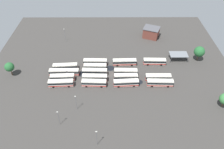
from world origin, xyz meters
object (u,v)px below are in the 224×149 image
(bus_row1_slot2, at_px, (126,72))
(bus_row2_slot0, at_px, (95,62))
(bus_row3_slot2, at_px, (64,72))
(bus_row3_slot3, at_px, (62,77))
(bus_row0_slot0, at_px, (154,62))
(bus_row3_slot1, at_px, (65,67))
(maintenance_shelter, at_px, (179,54))
(bus_row1_slot0, at_px, (124,62))
(bus_row0_slot3, at_px, (158,77))
(bus_row3_slot4, at_px, (61,83))
(lamp_post_by_building, at_px, (97,137))
(tree_northeast, at_px, (199,52))
(lamp_post_near_entrance, at_px, (76,102))
(bus_row2_slot2, at_px, (95,72))
(tree_west_edge, at_px, (9,67))
(depot_building, at_px, (151,32))
(bus_row0_slot4, at_px, (160,83))
(lamp_post_mid_lot, at_px, (65,35))
(lamp_post_far_corner, at_px, (59,117))
(bus_row2_slot1, at_px, (95,67))
(bus_row2_slot3, at_px, (95,78))
(bus_row1_slot3, at_px, (126,77))
(bus_row1_slot4, at_px, (126,83))
(bus_row2_slot4, at_px, (94,83))

(bus_row1_slot2, height_order, bus_row2_slot0, same)
(bus_row3_slot2, height_order, bus_row3_slot3, same)
(bus_row0_slot0, height_order, bus_row3_slot1, same)
(bus_row3_slot1, bearing_deg, bus_row3_slot2, 92.35)
(bus_row2_slot0, distance_m, maintenance_shelter, 44.52)
(bus_row1_slot0, distance_m, bus_row2_slot0, 15.29)
(bus_row0_slot3, relative_size, bus_row3_slot4, 1.04)
(lamp_post_by_building, xyz_separation_m, tree_northeast, (-51.51, -50.52, 1.12))
(bus_row1_slot2, bearing_deg, lamp_post_near_entrance, 45.15)
(bus_row0_slot3, relative_size, tree_northeast, 1.45)
(bus_row1_slot0, xyz_separation_m, bus_row3_slot4, (30.45, 15.77, -0.00))
(bus_row2_slot2, bearing_deg, bus_row3_slot3, 15.01)
(bus_row3_slot1, xyz_separation_m, lamp_post_near_entrance, (-8.88, 26.06, 2.44))
(lamp_post_by_building, xyz_separation_m, tree_west_edge, (44.11, -38.67, 0.67))
(bus_row0_slot3, xyz_separation_m, bus_row1_slot2, (15.35, -4.06, -0.00))
(bus_row3_slot4, bearing_deg, bus_row3_slot3, -90.48)
(bus_row1_slot2, xyz_separation_m, depot_building, (-17.42, -35.82, 1.34))
(bus_row3_slot2, relative_size, tree_northeast, 1.73)
(bus_row0_slot4, bearing_deg, lamp_post_mid_lot, -37.71)
(bus_row3_slot3, bearing_deg, bus_row3_slot1, -90.76)
(bus_row3_slot4, bearing_deg, tree_west_edge, -17.09)
(bus_row1_slot2, height_order, lamp_post_by_building, lamp_post_by_building)
(bus_row3_slot2, bearing_deg, lamp_post_far_corner, 95.67)
(depot_building, relative_size, tree_northeast, 1.38)
(lamp_post_near_entrance, bearing_deg, tree_northeast, -150.97)
(bus_row2_slot0, height_order, bus_row2_slot1, same)
(lamp_post_near_entrance, distance_m, lamp_post_by_building, 19.18)
(bus_row0_slot3, distance_m, tree_west_edge, 72.03)
(bus_row3_slot3, relative_size, bus_row3_slot4, 0.99)
(bus_row2_slot3, bearing_deg, bus_row2_slot2, -86.75)
(bus_row1_slot2, xyz_separation_m, lamp_post_near_entrance, (21.68, 21.79, 2.44))
(bus_row2_slot3, relative_size, maintenance_shelter, 1.26)
(bus_row3_slot1, bearing_deg, lamp_post_mid_lot, -81.38)
(bus_row0_slot4, relative_size, depot_building, 1.06)
(depot_building, bearing_deg, maintenance_shelter, 115.72)
(bus_row0_slot0, distance_m, bus_row3_slot4, 48.94)
(bus_row2_slot1, height_order, lamp_post_near_entrance, lamp_post_near_entrance)
(bus_row0_slot0, bearing_deg, bus_row2_slot2, 14.78)
(bus_row1_slot3, height_order, lamp_post_far_corner, lamp_post_far_corner)
(bus_row3_slot2, relative_size, lamp_post_near_entrance, 1.87)
(bus_row1_slot3, xyz_separation_m, bus_row3_slot3, (30.50, 0.10, 0.00))
(bus_row3_slot4, bearing_deg, bus_row2_slot1, -142.31)
(maintenance_shelter, distance_m, tree_northeast, 10.60)
(bus_row1_slot4, bearing_deg, bus_row0_slot3, -166.57)
(lamp_post_mid_lot, distance_m, tree_west_edge, 37.87)
(bus_row0_slot4, distance_m, bus_row3_slot2, 46.68)
(bus_row2_slot4, xyz_separation_m, lamp_post_near_entrance, (6.43, 13.97, 2.44))
(bus_row2_slot1, distance_m, bus_row3_slot2, 15.55)
(bus_row1_slot3, relative_size, bus_row2_slot4, 0.98)
(bus_row2_slot4, height_order, lamp_post_far_corner, lamp_post_far_corner)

